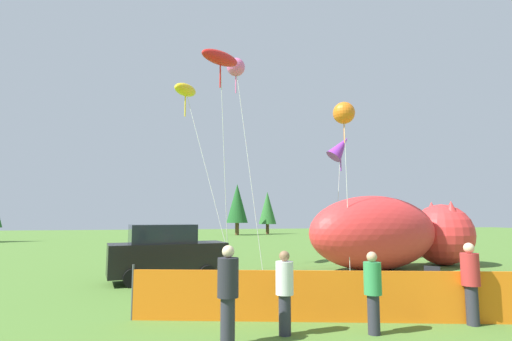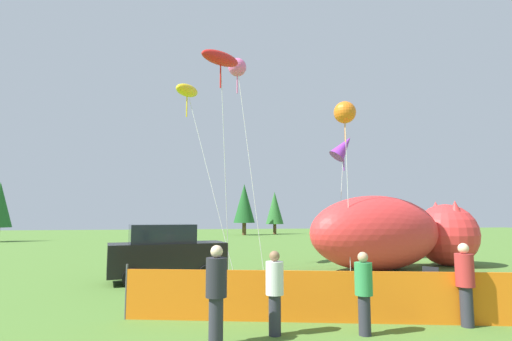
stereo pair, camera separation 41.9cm
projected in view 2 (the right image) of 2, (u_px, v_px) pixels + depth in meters
The scene contains 16 objects.
ground_plane at pixel (319, 298), 11.59m from camera, with size 120.00×120.00×0.00m, color #4C752D.
parked_car at pixel (166, 253), 14.68m from camera, with size 4.39×2.37×2.07m.
folding_chair at pixel (430, 280), 11.56m from camera, with size 0.68×0.68×0.90m.
inflatable_cat at pixel (394, 235), 17.93m from camera, with size 9.15×4.80×3.26m.
safety_fence at pixel (334, 297), 8.98m from camera, with size 9.36×2.36×1.25m.
spectator_in_red_shirt at pixel (275, 289), 8.08m from camera, with size 0.36×0.36×1.67m.
spectator_in_grey_shirt at pixel (465, 281), 8.70m from camera, with size 0.39×0.39×1.78m.
spectator_in_white_shirt at pixel (216, 290), 7.47m from camera, with size 0.40×0.40×1.83m.
spectator_in_yellow_shirt at pixel (364, 289), 8.09m from camera, with size 0.36×0.36×1.65m.
kite_pink_octopus at pixel (237, 68), 19.36m from camera, with size 1.47×1.82×10.00m.
kite_red_lizard at pixel (221, 59), 17.12m from camera, with size 2.17×2.08×9.57m.
kite_purple_delta at pixel (343, 147), 21.58m from camera, with size 1.59×1.30×6.91m.
kite_orange_flower at pixel (345, 113), 17.08m from camera, with size 0.95×1.13×7.26m.
kite_yellow_hero at pixel (187, 91), 19.18m from camera, with size 2.81×2.98×8.85m.
horizon_tree_east at pixel (244, 203), 49.47m from camera, with size 2.65×2.65×6.31m.
horizon_tree_mid at pixel (275, 208), 51.75m from camera, with size 2.29×2.29×5.47m.
Camera 2 is at (-3.91, -11.43, 2.39)m, focal length 28.00 mm.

